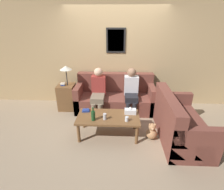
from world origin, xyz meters
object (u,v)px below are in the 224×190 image
at_px(couch_main, 115,98).
at_px(wine_bottle, 93,115).
at_px(couch_side, 178,124).
at_px(person_right, 131,90).
at_px(teddy_bear, 152,132).
at_px(drinking_glass, 127,119).
at_px(person_left, 98,90).
at_px(coffee_table, 108,119).

distance_m(couch_main, wine_bottle, 1.38).
relative_size(couch_side, wine_bottle, 5.69).
xyz_separation_m(person_right, teddy_bear, (0.36, -1.07, -0.46)).
distance_m(person_right, teddy_bear, 1.22).
relative_size(couch_side, drinking_glass, 16.99).
bearing_deg(teddy_bear, person_right, 108.67).
xyz_separation_m(couch_main, couch_side, (1.28, -1.17, 0.00)).
height_order(couch_side, person_right, person_right).
relative_size(couch_side, person_left, 1.35).
xyz_separation_m(couch_main, drinking_glass, (0.26, -1.32, 0.17)).
xyz_separation_m(couch_side, person_left, (-1.68, 0.96, 0.29)).
bearing_deg(person_right, couch_main, 157.13).
bearing_deg(person_left, couch_main, 28.39).
distance_m(wine_bottle, person_left, 1.10).
bearing_deg(person_left, coffee_table, -72.18).
relative_size(couch_side, coffee_table, 1.24).
xyz_separation_m(couch_side, coffee_table, (-1.38, 0.01, 0.07)).
xyz_separation_m(couch_main, wine_bottle, (-0.37, -1.31, 0.23)).
distance_m(couch_side, person_right, 1.37).
relative_size(wine_bottle, person_right, 0.24).
height_order(couch_main, drinking_glass, couch_main).
bearing_deg(person_left, person_right, 3.39).
bearing_deg(wine_bottle, couch_main, 74.24).
bearing_deg(drinking_glass, couch_main, 101.09).
height_order(drinking_glass, person_right, person_right).
distance_m(couch_main, person_left, 0.54).
bearing_deg(coffee_table, person_left, 107.82).
relative_size(person_left, person_right, 1.00).
bearing_deg(teddy_bear, person_left, 138.75).
height_order(couch_main, wine_bottle, couch_main).
xyz_separation_m(wine_bottle, drinking_glass, (0.63, -0.01, -0.06)).
bearing_deg(coffee_table, couch_main, 85.12).
relative_size(couch_main, teddy_bear, 5.74).
xyz_separation_m(drinking_glass, person_left, (-0.66, 1.10, 0.12)).
bearing_deg(couch_main, person_right, -22.87).
bearing_deg(couch_side, drinking_glass, 98.05).
bearing_deg(drinking_glass, person_right, 82.86).
height_order(wine_bottle, person_left, person_left).
xyz_separation_m(couch_main, person_right, (0.40, -0.17, 0.29)).
bearing_deg(person_right, coffee_table, -116.86).
bearing_deg(teddy_bear, wine_bottle, -176.35).
xyz_separation_m(couch_side, person_right, (-0.88, 1.00, 0.29)).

